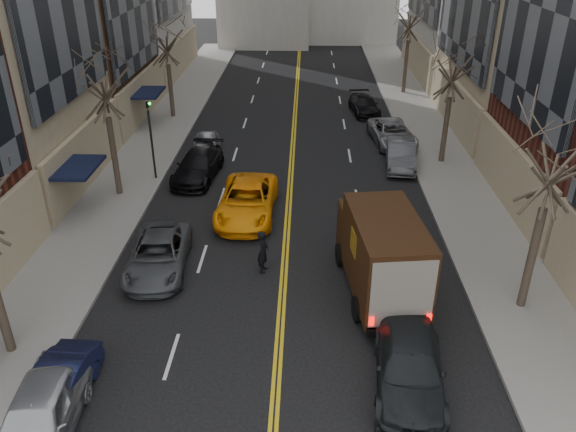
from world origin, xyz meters
name	(u,v)px	position (x,y,z in m)	size (l,w,h in m)	color
sidewalk_left	(150,146)	(-9.00, 27.00, 0.07)	(4.00, 66.00, 0.15)	slate
sidewalk_right	(437,150)	(9.00, 27.00, 0.07)	(4.00, 66.00, 0.15)	slate
tree_lf_mid	(101,68)	(-8.80, 20.00, 6.60)	(3.20, 3.20, 8.91)	#382D23
tree_lf_far	(165,32)	(-8.80, 33.00, 6.02)	(3.20, 3.20, 8.12)	#382D23
tree_rt_near	(559,143)	(8.80, 11.00, 6.45)	(3.20, 3.20, 8.71)	#382D23
tree_rt_mid	(455,57)	(8.80, 25.00, 6.17)	(3.20, 3.20, 8.32)	#382D23
tree_rt_far	(411,8)	(8.80, 40.00, 6.74)	(3.20, 3.20, 9.11)	#382D23
traffic_signal	(150,131)	(-7.39, 22.00, 2.82)	(0.29, 0.26, 4.70)	black
ups_truck	(381,253)	(3.66, 11.88, 1.71)	(3.08, 6.41, 3.39)	black
observer_sedan	(409,366)	(4.03, 6.98, 0.73)	(2.58, 5.24, 1.47)	black
taxi	(247,201)	(-1.96, 18.00, 0.79)	(2.62, 5.69, 1.58)	#FF9A0A
pedestrian	(263,252)	(-0.84, 13.17, 0.91)	(0.66, 0.44, 1.82)	black
parked_lf_a	(40,416)	(-6.30, 4.66, 0.79)	(1.88, 4.66, 1.59)	#B9BCC1
parked_lf_b	(57,389)	(-6.30, 5.80, 0.63)	(1.34, 3.85, 1.27)	#101534
parked_lf_c	(158,255)	(-5.10, 13.15, 0.69)	(2.29, 4.96, 1.38)	#45484C
parked_lf_d	(198,165)	(-5.10, 22.41, 0.73)	(2.06, 5.06, 1.47)	black
parked_lf_e	(206,147)	(-5.10, 25.21, 0.73)	(1.72, 4.27, 1.46)	#A5A8AC
parked_rt_a	(401,154)	(6.30, 24.42, 0.74)	(1.57, 4.51, 1.48)	#44474B
parked_rt_b	(392,133)	(6.30, 28.13, 0.72)	(2.38, 5.15, 1.43)	#98999F
parked_rt_c	(364,105)	(5.10, 34.54, 0.64)	(1.79, 4.40, 1.28)	black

